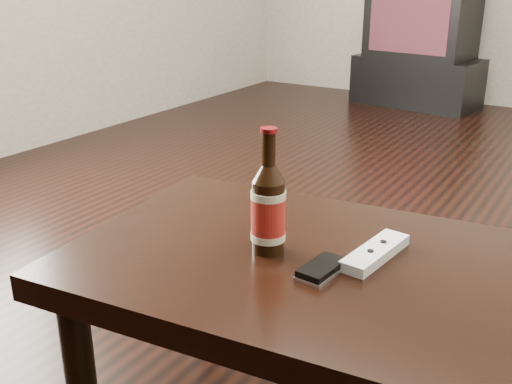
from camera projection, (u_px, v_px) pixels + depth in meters
The scene contains 7 objects.
floor at pixel (444, 284), 2.02m from camera, with size 5.00×6.00×0.01m, color black.
tv_stand at pixel (417, 81), 4.58m from camera, with size 0.91×0.45×0.36m, color black.
tv at pixel (422, 20), 4.42m from camera, with size 0.79×0.55×0.55m.
coffee_table at pixel (343, 288), 1.24m from camera, with size 1.21×0.78×0.43m.
beer_bottle at pixel (268, 209), 1.24m from camera, with size 0.09×0.09×0.27m.
phone at pixel (322, 269), 1.17m from camera, with size 0.07×0.12×0.02m.
remote at pixel (375, 253), 1.24m from camera, with size 0.08×0.21×0.03m.
Camera 1 is at (0.40, -1.85, 0.99)m, focal length 42.00 mm.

